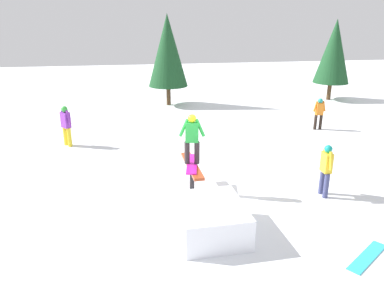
% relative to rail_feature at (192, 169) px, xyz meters
% --- Properties ---
extents(ground_plane, '(60.00, 60.00, 0.00)m').
position_rel_rail_feature_xyz_m(ground_plane, '(0.00, 0.00, -0.73)').
color(ground_plane, white).
extents(rail_feature, '(1.96, 0.36, 0.88)m').
position_rel_rail_feature_xyz_m(rail_feature, '(0.00, 0.00, 0.00)').
color(rail_feature, black).
rests_on(rail_feature, ground).
extents(snow_kicker_ramp, '(1.86, 1.57, 0.75)m').
position_rel_rail_feature_xyz_m(snow_kicker_ramp, '(-2.17, -0.08, -0.35)').
color(snow_kicker_ramp, white).
rests_on(snow_kicker_ramp, ground).
extents(main_rider_on_rail, '(1.51, 0.73, 1.44)m').
position_rel_rail_feature_xyz_m(main_rider_on_rail, '(0.00, 0.00, 0.88)').
color(main_rider_on_rail, '#CA1A96').
rests_on(main_rider_on_rail, rail_feature).
extents(bystander_orange, '(0.20, 0.58, 1.40)m').
position_rel_rail_feature_xyz_m(bystander_orange, '(5.35, -6.56, 0.06)').
color(bystander_orange, black).
rests_on(bystander_orange, ground).
extents(bystander_purple, '(0.61, 0.53, 1.58)m').
position_rel_rail_feature_xyz_m(bystander_purple, '(4.84, 4.11, 0.16)').
color(bystander_purple, yellow).
rests_on(bystander_purple, ground).
extents(bystander_yellow, '(0.61, 0.22, 1.50)m').
position_rel_rail_feature_xyz_m(bystander_yellow, '(-0.76, -3.63, 0.12)').
color(bystander_yellow, '#3A3E6A').
rests_on(bystander_yellow, ground).
extents(loose_snowboard_cyan, '(1.04, 1.32, 0.02)m').
position_rel_rail_feature_xyz_m(loose_snowboard_cyan, '(-3.59, -3.16, -0.71)').
color(loose_snowboard_cyan, '#30BCD2').
rests_on(loose_snowboard_cyan, ground).
extents(pine_tree_near, '(2.18, 2.18, 4.95)m').
position_rel_rail_feature_xyz_m(pine_tree_near, '(11.24, -0.49, 2.28)').
color(pine_tree_near, '#4C331E').
rests_on(pine_tree_near, ground).
extents(pine_tree_far, '(2.05, 2.05, 4.67)m').
position_rel_rail_feature_xyz_m(pine_tree_far, '(11.10, -10.18, 2.11)').
color(pine_tree_far, '#4C331E').
rests_on(pine_tree_far, ground).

